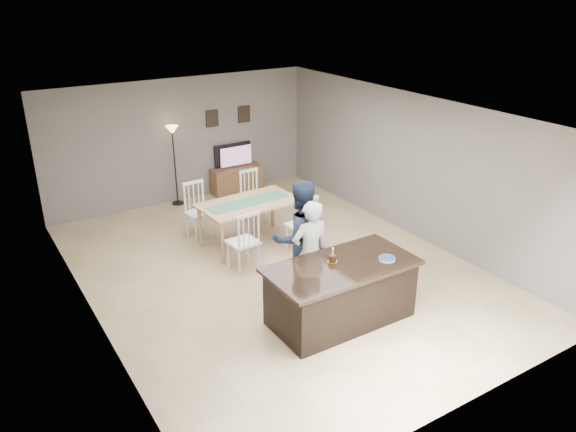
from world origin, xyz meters
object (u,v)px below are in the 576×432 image
plate_stack (387,259)px  floor_lamp (173,144)px  dining_table (249,209)px  woman (310,253)px  man (300,238)px  tv_console (237,180)px  kitchen_island (341,292)px  birthday_cake (332,258)px  television (235,155)px

plate_stack → floor_lamp: (-0.90, 5.81, 0.44)m
dining_table → floor_lamp: bearing=94.4°
woman → dining_table: (0.20, 2.28, -0.13)m
man → dining_table: (0.18, 1.97, -0.24)m
plate_stack → tv_console: bearing=84.4°
kitchen_island → dining_table: (0.11, 2.94, 0.24)m
birthday_cake → floor_lamp: size_ratio=0.13×
tv_console → floor_lamp: (-1.46, 0.02, 1.06)m
woman → man: size_ratio=0.88×
kitchen_island → birthday_cake: 0.52m
tv_console → woman: (-1.29, -4.91, 0.53)m
plate_stack → man: bearing=120.6°
man → dining_table: size_ratio=0.89×
television → floor_lamp: floor_lamp is taller
kitchen_island → birthday_cake: bearing=113.4°
man → birthday_cake: 0.82m
birthday_cake → plate_stack: size_ratio=0.91×
plate_stack → birthday_cake: bearing=152.1°
man → birthday_cake: size_ratio=8.43×
woman → tv_console: bearing=-100.5°
man → plate_stack: 1.38m
tv_console → floor_lamp: bearing=179.2°
woman → dining_table: 2.29m
man → television: bearing=-93.9°
floor_lamp → woman: bearing=-88.0°
tv_console → television: 0.57m
kitchen_island → plate_stack: size_ratio=8.83×
kitchen_island → television: size_ratio=2.35×
man → dining_table: 2.00m
kitchen_island → man: (-0.07, 0.97, 0.48)m
kitchen_island → birthday_cake: size_ratio=9.67×
man → birthday_cake: man is taller
kitchen_island → floor_lamp: floor_lamp is taller
tv_console → woman: 5.10m
kitchen_island → plate_stack: plate_stack is taller
dining_table → floor_lamp: 2.76m
tv_console → kitchen_island: bearing=-102.2°
woman → plate_stack: size_ratio=6.79×
woman → birthday_cake: size_ratio=7.44×
floor_lamp → kitchen_island: bearing=-87.3°
television → birthday_cake: size_ratio=4.11×
kitchen_island → television: (1.20, 5.64, 0.41)m
woman → birthday_cake: (0.03, -0.52, 0.13)m
woman → man: 0.32m
tv_console → birthday_cake: bearing=-103.1°
television → plate_stack: television is taller
television → plate_stack: bearing=84.5°
tv_console → birthday_cake: birthday_cake is taller
plate_stack → floor_lamp: size_ratio=0.14×
birthday_cake → dining_table: (0.17, 2.80, -0.26)m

